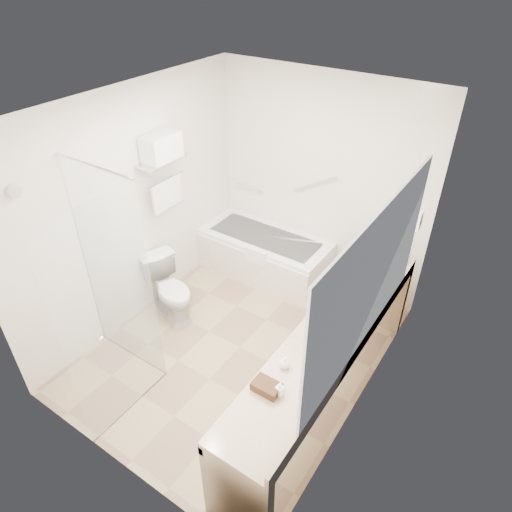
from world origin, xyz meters
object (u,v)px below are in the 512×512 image
Objects in this scene: amenity_basket at (267,387)px; water_bottle_left at (348,302)px; bathtub at (265,255)px; vanity_counter at (326,354)px; toilet at (171,289)px.

water_bottle_left is (0.11, 1.13, 0.05)m from amenity_basket.
amenity_basket is (1.39, -2.13, 0.61)m from bathtub.
toilet is at bearing 175.21° from vanity_counter.
amenity_basket is (-0.13, -0.74, 0.24)m from vanity_counter.
amenity_basket reaches higher than toilet.
bathtub is 1.92m from water_bottle_left.
water_bottle_left is at bearing 92.42° from vanity_counter.
water_bottle_left is (1.51, -1.00, 0.66)m from bathtub.
amenity_basket reaches higher than bathtub.
water_bottle_left reaches higher than vanity_counter.
amenity_basket is at bearing -96.15° from toilet.
vanity_counter reaches higher than toilet.
water_bottle_left is (-0.02, 0.39, 0.29)m from vanity_counter.
bathtub is at bearing -0.19° from toilet.
water_bottle_left is at bearing 84.22° from amenity_basket.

